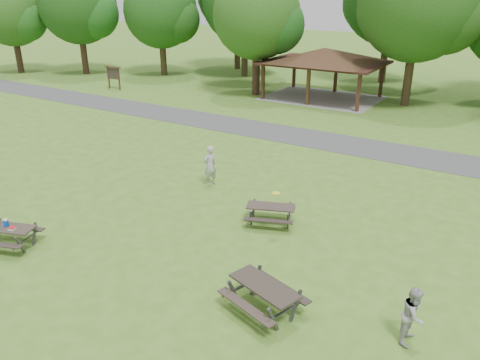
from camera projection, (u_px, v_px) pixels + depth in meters
name	position (u px, v px, depth m)	size (l,w,h in m)	color
ground	(149.00, 251.00, 15.19)	(160.00, 160.00, 0.00)	#467320
asphalt_path	(319.00, 140.00, 26.17)	(120.00, 3.20, 0.02)	#424244
pavilion	(324.00, 57.00, 34.80)	(8.60, 7.01, 3.76)	#331D12
notice_board	(113.00, 73.00, 38.55)	(1.60, 0.30, 1.88)	#3D2216
tree_row_a	(79.00, 7.00, 43.71)	(7.56, 7.20, 9.97)	#331F16
tree_row_b	(161.00, 13.00, 43.24)	(7.14, 6.80, 9.28)	#332516
tree_row_c	(246.00, 3.00, 42.24)	(8.19, 7.80, 10.67)	#2F2215
tree_row_d	(258.00, 18.00, 35.00)	(6.93, 6.60, 9.27)	black
tree_row_e	(420.00, 5.00, 31.22)	(8.40, 8.00, 11.02)	#312316
tree_deep_b	(392.00, 0.00, 39.40)	(8.40, 8.00, 11.13)	#322116
tree_flank_left	(12.00, 14.00, 44.52)	(6.72, 6.40, 8.93)	black
picnic_table_near	(2.00, 228.00, 15.16)	(2.11, 1.90, 1.21)	#312923
picnic_table_middle	(271.00, 210.00, 16.71)	(2.08, 1.89, 0.74)	#312823
picnic_table_far	(264.00, 291.00, 12.13)	(2.33, 2.07, 0.85)	#2A241E
frisbee_in_flight	(276.00, 193.00, 15.55)	(0.35, 0.35, 0.02)	yellow
frisbee_thrower	(210.00, 166.00, 19.92)	(0.64, 0.42, 1.77)	#ABABAE
frisbee_catcher	(414.00, 315.00, 11.06)	(0.73, 0.57, 1.50)	#A3A3A6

